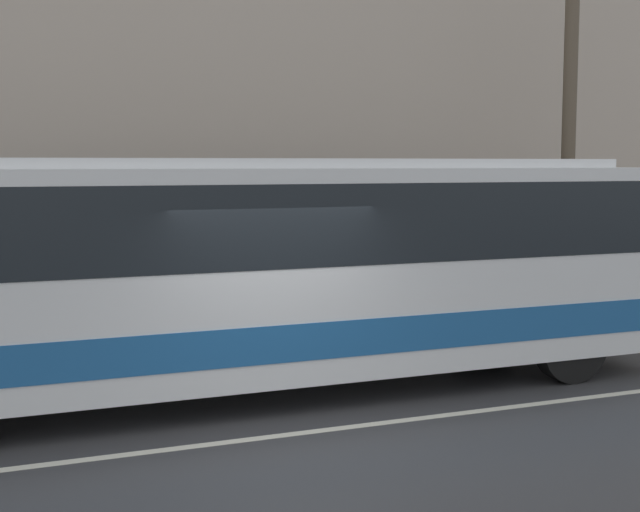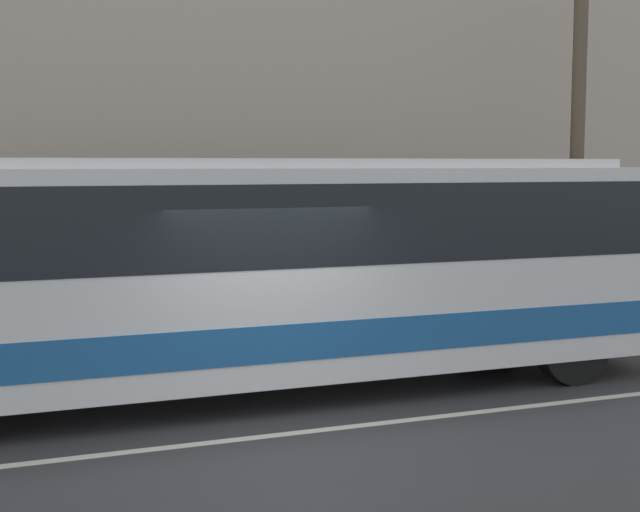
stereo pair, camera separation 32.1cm
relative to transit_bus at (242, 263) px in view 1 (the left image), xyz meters
name	(u,v)px [view 1 (the left image)]	position (x,y,z in m)	size (l,w,h in m)	color
ground_plane	(294,434)	(0.00, -1.86, -1.73)	(60.00, 60.00, 0.00)	#38383A
sidewalk	(181,341)	(0.00, 3.40, -1.66)	(60.00, 2.51, 0.14)	gray
lane_stripe	(294,434)	(0.00, -1.86, -1.73)	(54.00, 0.14, 0.01)	beige
transit_bus	(242,263)	(0.00, 0.00, 0.00)	(11.99, 2.51, 3.07)	white
utility_pole_near	(570,102)	(7.10, 2.57, 2.40)	(0.26, 0.26, 7.98)	brown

